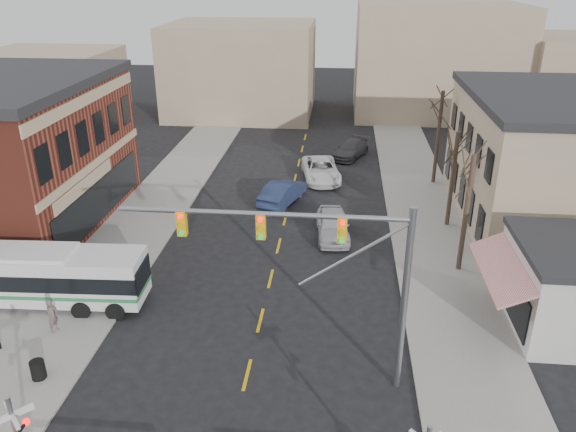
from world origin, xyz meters
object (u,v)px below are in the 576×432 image
object	(u,v)px
trash_bin	(38,370)
pedestrian_far	(62,289)
transit_bus	(32,275)
pedestrian_near	(52,316)
car_b	(282,192)
car_a	(333,225)
car_d	(351,149)
car_c	(321,170)
traffic_signal_mast	(328,258)

from	to	relation	value
trash_bin	pedestrian_far	world-z (taller)	pedestrian_far
transit_bus	pedestrian_near	size ratio (longest dim) A/B	6.74
transit_bus	car_b	size ratio (longest dim) A/B	2.27
transit_bus	pedestrian_far	size ratio (longest dim) A/B	7.25
car_a	pedestrian_far	xyz separation A→B (m)	(-13.44, -9.18, 0.07)
car_a	car_d	bearing A→B (deg)	80.40
car_c	car_d	xyz separation A→B (m)	(2.41, 6.08, -0.09)
car_d	car_b	bearing A→B (deg)	-90.40
traffic_signal_mast	transit_bus	bearing A→B (deg)	163.42
traffic_signal_mast	car_c	world-z (taller)	traffic_signal_mast
trash_bin	car_b	world-z (taller)	car_b
car_c	pedestrian_far	world-z (taller)	pedestrian_far
traffic_signal_mast	pedestrian_far	bearing A→B (deg)	161.69
pedestrian_far	traffic_signal_mast	bearing A→B (deg)	-77.34
car_d	traffic_signal_mast	bearing A→B (deg)	-68.93
car_d	pedestrian_far	xyz separation A→B (m)	(-14.67, -25.65, 0.18)
pedestrian_far	car_d	bearing A→B (deg)	1.21
car_b	pedestrian_near	distance (m)	19.01
car_a	traffic_signal_mast	bearing A→B (deg)	-95.36
pedestrian_near	pedestrian_far	xyz separation A→B (m)	(-0.72, 2.38, -0.06)
traffic_signal_mast	car_a	size ratio (longest dim) A/B	2.24
traffic_signal_mast	car_a	bearing A→B (deg)	89.99
transit_bus	car_a	xyz separation A→B (m)	(14.84, 9.21, -0.82)
traffic_signal_mast	pedestrian_far	distance (m)	14.98
traffic_signal_mast	car_c	bearing A→B (deg)	92.82
car_b	car_c	distance (m)	5.80
pedestrian_near	car_a	bearing A→B (deg)	-36.79
transit_bus	car_a	size ratio (longest dim) A/B	2.33
trash_bin	car_a	world-z (taller)	car_a
pedestrian_near	car_c	bearing A→B (deg)	-16.77
transit_bus	trash_bin	bearing A→B (deg)	-61.57
transit_bus	car_a	distance (m)	17.48
trash_bin	car_c	world-z (taller)	car_c
pedestrian_near	pedestrian_far	size ratio (longest dim) A/B	1.08
traffic_signal_mast	trash_bin	bearing A→B (deg)	-174.56
trash_bin	car_d	bearing A→B (deg)	67.30
traffic_signal_mast	car_b	xyz separation A→B (m)	(-3.75, 18.82, -4.96)
traffic_signal_mast	car_c	size ratio (longest dim) A/B	1.87
car_a	transit_bus	bearing A→B (deg)	-153.53
car_a	pedestrian_near	world-z (taller)	pedestrian_near
car_a	car_b	world-z (taller)	car_a
transit_bus	traffic_signal_mast	xyz separation A→B (m)	(14.84, -4.42, 4.13)
traffic_signal_mast	car_b	bearing A→B (deg)	101.26
transit_bus	traffic_signal_mast	size ratio (longest dim) A/B	1.04
car_d	car_a	bearing A→B (deg)	-70.84
transit_bus	car_b	world-z (taller)	transit_bus
car_d	pedestrian_near	distance (m)	31.31
traffic_signal_mast	car_b	size ratio (longest dim) A/B	2.19
car_d	pedestrian_far	size ratio (longest dim) A/B	3.18
car_d	car_c	bearing A→B (deg)	-88.22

